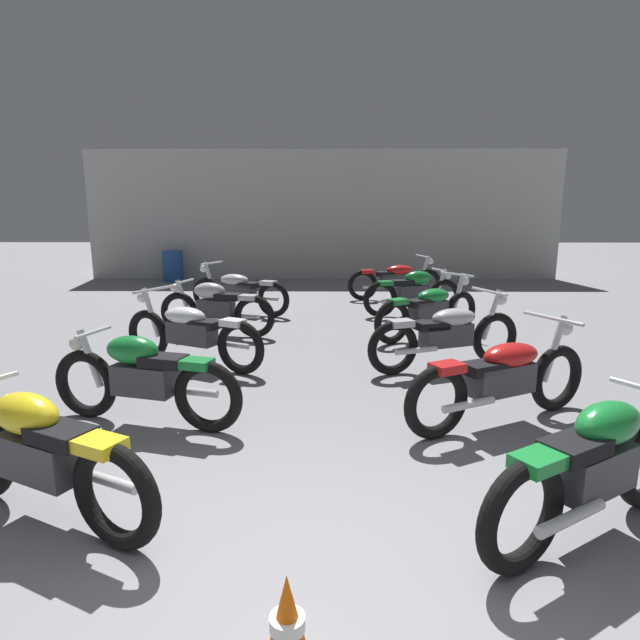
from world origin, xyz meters
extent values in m
plane|color=gray|center=(0.00, 0.00, 0.00)|extent=(60.00, 60.00, 0.00)
cube|color=#B2B2AD|center=(0.00, 13.01, 1.80)|extent=(13.31, 0.24, 3.60)
torus|color=black|center=(-1.15, 0.61, 0.34)|extent=(0.65, 0.39, 0.67)
cube|color=#38383D|center=(-1.74, 0.90, 0.44)|extent=(0.62, 0.47, 0.28)
ellipsoid|color=yellow|center=(-1.83, 0.94, 0.72)|extent=(0.59, 0.48, 0.26)
cube|color=black|center=(-1.54, 0.80, 0.64)|extent=(0.46, 0.39, 0.10)
cube|color=yellow|center=(-1.24, 0.66, 0.64)|extent=(0.34, 0.30, 0.08)
cylinder|color=silver|center=(-1.32, 0.84, 0.32)|extent=(0.53, 0.30, 0.07)
torus|color=black|center=(-2.23, 2.62, 0.34)|extent=(0.68, 0.28, 0.67)
torus|color=black|center=(-0.98, 2.28, 0.34)|extent=(0.68, 0.28, 0.67)
cylinder|color=silver|center=(-2.16, 2.60, 0.59)|extent=(0.25, 0.13, 0.56)
cube|color=#38383D|center=(-1.61, 2.45, 0.44)|extent=(0.61, 0.38, 0.28)
ellipsoid|color=#197F33|center=(-1.70, 2.48, 0.72)|extent=(0.58, 0.41, 0.26)
cube|color=black|center=(-1.39, 2.39, 0.64)|extent=(0.45, 0.34, 0.10)
cube|color=#197F33|center=(-1.07, 2.31, 0.64)|extent=(0.32, 0.27, 0.08)
cylinder|color=silver|center=(-2.10, 2.59, 0.85)|extent=(0.16, 0.47, 0.04)
sphere|color=white|center=(-2.29, 2.64, 0.73)|extent=(0.14, 0.14, 0.14)
cylinder|color=silver|center=(-1.19, 2.47, 0.32)|extent=(0.55, 0.21, 0.07)
torus|color=black|center=(-2.31, 4.65, 0.34)|extent=(0.65, 0.39, 0.67)
torus|color=black|center=(-0.96, 3.99, 0.34)|extent=(0.65, 0.39, 0.67)
cylinder|color=silver|center=(-2.23, 4.62, 0.65)|extent=(0.28, 0.18, 0.66)
cube|color=#38383D|center=(-1.63, 4.32, 0.44)|extent=(0.70, 0.51, 0.28)
ellipsoid|color=white|center=(-1.72, 4.37, 0.66)|extent=(0.68, 0.55, 0.22)
cube|color=black|center=(-1.43, 4.23, 0.57)|extent=(0.46, 0.39, 0.10)
cube|color=white|center=(-1.05, 4.04, 0.64)|extent=(0.34, 0.30, 0.08)
cylinder|color=silver|center=(-2.18, 4.59, 0.96)|extent=(0.33, 0.63, 0.04)
sphere|color=white|center=(-2.36, 4.68, 0.84)|extent=(0.14, 0.14, 0.14)
cylinder|color=silver|center=(-1.13, 4.22, 0.32)|extent=(0.52, 0.31, 0.07)
torus|color=black|center=(-2.30, 6.18, 0.34)|extent=(0.68, 0.27, 0.67)
torus|color=black|center=(-1.04, 5.86, 0.34)|extent=(0.68, 0.27, 0.67)
cylinder|color=silver|center=(-2.22, 6.16, 0.59)|extent=(0.25, 0.13, 0.56)
cube|color=#38383D|center=(-1.67, 6.02, 0.44)|extent=(0.61, 0.37, 0.28)
ellipsoid|color=#B7B7BC|center=(-1.77, 6.05, 0.72)|extent=(0.57, 0.40, 0.26)
cube|color=black|center=(-1.46, 5.97, 0.64)|extent=(0.45, 0.33, 0.10)
cube|color=#B7B7BC|center=(-1.14, 5.89, 0.64)|extent=(0.32, 0.26, 0.08)
cylinder|color=silver|center=(-2.17, 6.15, 0.85)|extent=(0.15, 0.47, 0.04)
sphere|color=white|center=(-2.36, 6.20, 0.73)|extent=(0.14, 0.14, 0.14)
cylinder|color=silver|center=(-1.25, 6.05, 0.32)|extent=(0.55, 0.20, 0.07)
torus|color=black|center=(-2.28, 8.09, 0.34)|extent=(0.66, 0.37, 0.67)
torus|color=black|center=(-0.91, 7.48, 0.34)|extent=(0.66, 0.37, 0.67)
cylinder|color=silver|center=(-2.20, 8.06, 0.65)|extent=(0.28, 0.18, 0.66)
cube|color=#38383D|center=(-1.59, 7.78, 0.44)|extent=(0.70, 0.49, 0.28)
ellipsoid|color=#B7B7BC|center=(-1.68, 7.82, 0.66)|extent=(0.68, 0.54, 0.22)
cube|color=black|center=(-1.39, 7.69, 0.57)|extent=(0.46, 0.38, 0.10)
cube|color=#B7B7BC|center=(-1.00, 7.52, 0.64)|extent=(0.34, 0.30, 0.08)
cylinder|color=silver|center=(-2.15, 8.03, 0.96)|extent=(0.31, 0.64, 0.04)
sphere|color=white|center=(-2.33, 8.11, 0.84)|extent=(0.14, 0.14, 0.14)
cylinder|color=silver|center=(-1.08, 7.70, 0.32)|extent=(0.53, 0.29, 0.07)
torus|color=black|center=(1.15, 0.43, 0.34)|extent=(0.63, 0.45, 0.67)
cube|color=#38383D|center=(1.70, 0.77, 0.44)|extent=(0.61, 0.51, 0.28)
ellipsoid|color=#197F33|center=(1.79, 0.83, 0.72)|extent=(0.59, 0.51, 0.26)
cube|color=black|center=(1.52, 0.66, 0.64)|extent=(0.47, 0.42, 0.10)
cube|color=#197F33|center=(1.24, 0.48, 0.64)|extent=(0.34, 0.32, 0.08)
cylinder|color=silver|center=(1.43, 0.45, 0.32)|extent=(0.50, 0.35, 0.07)
torus|color=black|center=(2.38, 2.85, 0.34)|extent=(0.65, 0.40, 0.67)
torus|color=black|center=(1.04, 2.17, 0.34)|extent=(0.65, 0.40, 0.67)
cylinder|color=silver|center=(2.31, 2.82, 0.65)|extent=(0.28, 0.19, 0.66)
cube|color=#38383D|center=(1.71, 2.51, 0.44)|extent=(0.70, 0.51, 0.28)
ellipsoid|color=red|center=(1.80, 2.56, 0.66)|extent=(0.68, 0.56, 0.22)
cube|color=black|center=(1.51, 2.41, 0.57)|extent=(0.47, 0.40, 0.10)
cube|color=red|center=(1.13, 2.21, 0.64)|extent=(0.34, 0.31, 0.08)
cylinder|color=silver|center=(2.25, 2.79, 0.96)|extent=(0.34, 0.62, 0.04)
sphere|color=white|center=(2.43, 2.88, 0.84)|extent=(0.14, 0.14, 0.14)
cylinder|color=silver|center=(1.32, 2.17, 0.32)|extent=(0.52, 0.31, 0.07)
torus|color=black|center=(2.29, 4.53, 0.34)|extent=(0.66, 0.34, 0.67)
torus|color=black|center=(0.89, 3.99, 0.34)|extent=(0.66, 0.34, 0.67)
cylinder|color=silver|center=(2.21, 4.50, 0.65)|extent=(0.28, 0.16, 0.66)
cube|color=#38383D|center=(1.59, 4.26, 0.44)|extent=(0.70, 0.46, 0.28)
ellipsoid|color=#B7B7BC|center=(1.68, 4.29, 0.66)|extent=(0.67, 0.51, 0.22)
cube|color=black|center=(1.38, 4.18, 0.57)|extent=(0.46, 0.37, 0.10)
cube|color=#B7B7BC|center=(0.98, 4.02, 0.64)|extent=(0.33, 0.29, 0.08)
cylinder|color=silver|center=(2.16, 4.48, 0.96)|extent=(0.28, 0.65, 0.04)
sphere|color=white|center=(2.34, 4.55, 0.84)|extent=(0.14, 0.14, 0.14)
cylinder|color=silver|center=(1.17, 3.96, 0.32)|extent=(0.54, 0.26, 0.07)
torus|color=black|center=(2.29, 6.34, 0.34)|extent=(0.61, 0.47, 0.67)
torus|color=black|center=(1.06, 5.48, 0.34)|extent=(0.61, 0.47, 0.67)
cylinder|color=silver|center=(2.23, 6.29, 0.65)|extent=(0.26, 0.21, 0.66)
cube|color=#38383D|center=(1.68, 5.91, 0.44)|extent=(0.68, 0.57, 0.28)
ellipsoid|color=#197F33|center=(1.76, 5.97, 0.66)|extent=(0.68, 0.61, 0.22)
cube|color=black|center=(1.50, 5.79, 0.57)|extent=(0.47, 0.43, 0.10)
cube|color=#197F33|center=(1.15, 5.54, 0.64)|extent=(0.34, 0.32, 0.08)
cylinder|color=silver|center=(2.18, 6.26, 0.96)|extent=(0.42, 0.58, 0.04)
sphere|color=white|center=(2.34, 6.37, 0.84)|extent=(0.14, 0.14, 0.14)
cylinder|color=silver|center=(1.34, 5.52, 0.32)|extent=(0.49, 0.37, 0.07)
torus|color=black|center=(2.34, 7.84, 0.34)|extent=(0.68, 0.28, 0.67)
torus|color=black|center=(1.09, 7.50, 0.34)|extent=(0.68, 0.28, 0.67)
cylinder|color=silver|center=(2.27, 7.82, 0.59)|extent=(0.25, 0.13, 0.56)
cube|color=#38383D|center=(1.72, 7.67, 0.44)|extent=(0.61, 0.38, 0.28)
ellipsoid|color=#197F33|center=(1.81, 7.69, 0.72)|extent=(0.58, 0.41, 0.26)
cube|color=black|center=(1.50, 7.61, 0.64)|extent=(0.45, 0.34, 0.10)
cube|color=#197F33|center=(1.19, 7.52, 0.64)|extent=(0.32, 0.27, 0.08)
cylinder|color=silver|center=(2.21, 7.80, 0.85)|extent=(0.16, 0.47, 0.04)
sphere|color=white|center=(2.40, 7.86, 0.73)|extent=(0.14, 0.14, 0.14)
cylinder|color=silver|center=(1.36, 7.44, 0.32)|extent=(0.55, 0.21, 0.07)
torus|color=black|center=(2.36, 9.64, 0.34)|extent=(0.68, 0.24, 0.67)
torus|color=black|center=(0.89, 9.34, 0.34)|extent=(0.68, 0.24, 0.67)
cylinder|color=silver|center=(2.28, 9.62, 0.65)|extent=(0.28, 0.12, 0.66)
cube|color=#38383D|center=(1.62, 9.49, 0.44)|extent=(0.69, 0.37, 0.28)
ellipsoid|color=red|center=(1.72, 9.51, 0.66)|extent=(0.65, 0.43, 0.22)
cube|color=black|center=(1.40, 9.45, 0.57)|extent=(0.44, 0.31, 0.10)
cube|color=red|center=(0.98, 9.36, 0.64)|extent=(0.31, 0.25, 0.08)
cylinder|color=silver|center=(2.22, 9.61, 0.96)|extent=(0.17, 0.67, 0.04)
sphere|color=white|center=(2.41, 9.65, 0.84)|extent=(0.14, 0.14, 0.14)
cylinder|color=silver|center=(1.16, 9.26, 0.32)|extent=(0.55, 0.18, 0.07)
cylinder|color=#23519E|center=(-4.19, 12.39, 0.42)|extent=(0.56, 0.56, 0.85)
torus|color=#23519E|center=(-4.19, 12.39, 0.59)|extent=(0.59, 0.59, 0.03)
torus|color=#23519E|center=(-4.19, 12.39, 0.26)|extent=(0.59, 0.59, 0.03)
cone|color=orange|center=(-0.08, -0.32, 0.29)|extent=(0.24, 0.24, 0.50)
cylinder|color=white|center=(-0.08, -0.32, 0.32)|extent=(0.15, 0.15, 0.06)
camera|label=1|loc=(0.08, -2.18, 1.98)|focal=29.55mm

